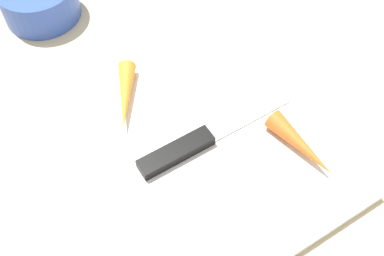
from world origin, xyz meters
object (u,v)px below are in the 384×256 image
(knife, at_px, (186,147))
(carrot_long, at_px, (125,96))
(cutting_board, at_px, (192,131))
(small_bowl, at_px, (39,1))
(carrot_short, at_px, (301,145))

(knife, xyz_separation_m, carrot_long, (0.10, 0.03, 0.01))
(cutting_board, height_order, small_bowl, small_bowl)
(knife, bearing_deg, carrot_short, -32.75)
(knife, relative_size, small_bowl, 1.86)
(carrot_long, xyz_separation_m, carrot_short, (-0.16, -0.13, 0.00))
(knife, xyz_separation_m, small_bowl, (0.31, 0.05, 0.01))
(knife, distance_m, carrot_long, 0.10)
(knife, height_order, carrot_long, carrot_long)
(small_bowl, bearing_deg, carrot_long, -172.95)
(carrot_long, distance_m, small_bowl, 0.22)
(knife, relative_size, carrot_short, 2.16)
(cutting_board, xyz_separation_m, small_bowl, (0.29, 0.07, 0.02))
(cutting_board, relative_size, carrot_short, 3.89)
(carrot_short, bearing_deg, cutting_board, -142.12)
(carrot_long, relative_size, small_bowl, 0.90)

